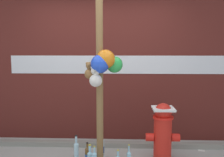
# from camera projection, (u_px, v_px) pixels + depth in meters

# --- Properties ---
(building_wall) EXTENTS (10.00, 0.21, 3.22)m
(building_wall) POSITION_uv_depth(u_px,v_px,m) (103.00, 50.00, 4.42)
(building_wall) COLOR #561E19
(building_wall) RESTS_ON ground_plane
(curb_strip) EXTENTS (8.00, 0.12, 0.08)m
(curb_strip) POSITION_uv_depth(u_px,v_px,m) (101.00, 144.00, 4.14)
(curb_strip) COLOR gray
(curb_strip) RESTS_ON ground_plane
(memorial_post) EXTENTS (0.53, 0.41, 2.84)m
(memorial_post) POSITION_uv_depth(u_px,v_px,m) (102.00, 52.00, 3.26)
(memorial_post) COLOR olive
(memorial_post) RESTS_ON ground_plane
(fire_hydrant) EXTENTS (0.49, 0.31, 0.85)m
(fire_hydrant) POSITION_uv_depth(u_px,v_px,m) (163.00, 131.00, 3.58)
(fire_hydrant) COLOR red
(fire_hydrant) RESTS_ON ground_plane
(bottle_3) EXTENTS (0.07, 0.07, 0.40)m
(bottle_3) POSITION_uv_depth(u_px,v_px,m) (76.00, 151.00, 3.57)
(bottle_3) COLOR #B2DBEA
(bottle_3) RESTS_ON ground_plane
(bottle_4) EXTENTS (0.07, 0.07, 0.29)m
(bottle_4) POSITION_uv_depth(u_px,v_px,m) (87.00, 155.00, 3.56)
(bottle_4) COLOR brown
(bottle_4) RESTS_ON ground_plane
(bottle_5) EXTENTS (0.06, 0.06, 0.41)m
(bottle_5) POSITION_uv_depth(u_px,v_px,m) (102.00, 148.00, 3.66)
(bottle_5) COLOR #B2DBEA
(bottle_5) RESTS_ON ground_plane
(litter_0) EXTENTS (0.11, 0.09, 0.01)m
(litter_0) POSITION_uv_depth(u_px,v_px,m) (202.00, 150.00, 3.98)
(litter_0) COLOR silver
(litter_0) RESTS_ON ground_plane
(litter_1) EXTENTS (0.16, 0.14, 0.01)m
(litter_1) POSITION_uv_depth(u_px,v_px,m) (159.00, 154.00, 3.83)
(litter_1) COLOR #8C99B2
(litter_1) RESTS_ON ground_plane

